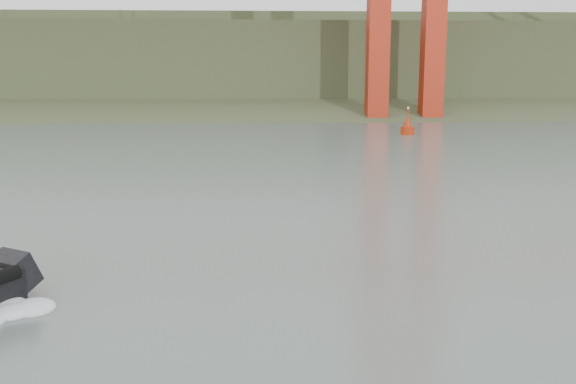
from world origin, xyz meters
name	(u,v)px	position (x,y,z in m)	size (l,w,h in m)	color
ground	(244,313)	(0.00, 0.00, 0.00)	(400.00, 400.00, 0.00)	#4F5E59
headlands	(253,71)	(0.00, 125.50, 7.05)	(500.00, 105.36, 27.12)	#3F4D2C
nav_buoy	(408,127)	(17.64, 53.79, 0.87)	(1.59, 1.59, 3.31)	#AD280C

